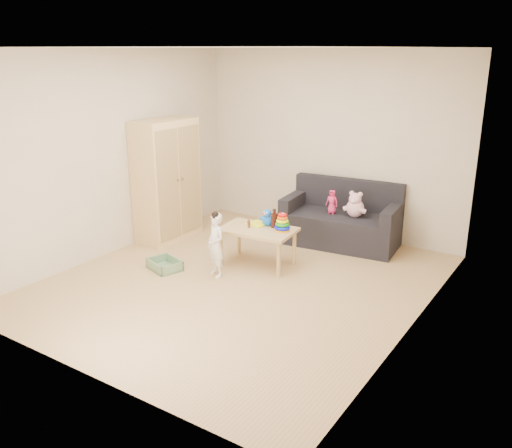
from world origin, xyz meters
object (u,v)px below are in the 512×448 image
Objects in this scene: wardrobe at (167,180)px; play_table at (258,247)px; sofa at (340,229)px; toddler at (216,246)px.

play_table is (1.63, -0.18, -0.60)m from wardrobe.
sofa is 1.37m from play_table.
play_table is 1.20× the size of toddler.
toddler is (-0.22, -0.56, 0.14)m from play_table.
toddler reaches higher than play_table.
sofa is 1.98m from toddler.
toddler is at bearing -27.51° from wardrobe.
wardrobe is at bearing -159.63° from sofa.
toddler reaches higher than sofa.
sofa is (2.18, 1.08, -0.62)m from wardrobe.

